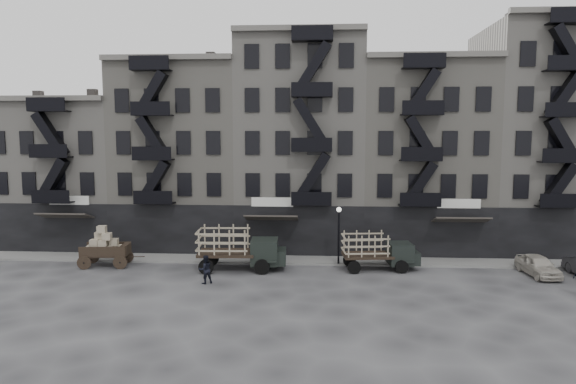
# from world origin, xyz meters

# --- Properties ---
(ground) EXTENTS (140.00, 140.00, 0.00)m
(ground) POSITION_xyz_m (0.00, 0.00, 0.00)
(ground) COLOR #38383A
(ground) RESTS_ON ground
(sidewalk) EXTENTS (55.00, 2.50, 0.15)m
(sidewalk) POSITION_xyz_m (0.00, 3.75, 0.07)
(sidewalk) COLOR slate
(sidewalk) RESTS_ON ground
(building_west) EXTENTS (10.00, 11.35, 13.20)m
(building_west) POSITION_xyz_m (-20.00, 9.83, 6.00)
(building_west) COLOR gray
(building_west) RESTS_ON ground
(building_midwest) EXTENTS (10.00, 11.35, 16.20)m
(building_midwest) POSITION_xyz_m (-10.00, 9.83, 7.50)
(building_midwest) COLOR gray
(building_midwest) RESTS_ON ground
(building_center) EXTENTS (10.00, 11.35, 18.20)m
(building_center) POSITION_xyz_m (-0.00, 9.82, 8.50)
(building_center) COLOR gray
(building_center) RESTS_ON ground
(building_mideast) EXTENTS (10.00, 11.35, 16.20)m
(building_mideast) POSITION_xyz_m (10.00, 9.83, 7.50)
(building_mideast) COLOR gray
(building_mideast) RESTS_ON ground
(building_east) EXTENTS (10.00, 11.35, 19.20)m
(building_east) POSITION_xyz_m (20.00, 9.82, 9.00)
(building_east) COLOR gray
(building_east) RESTS_ON ground
(lamp_post) EXTENTS (0.36, 0.36, 4.28)m
(lamp_post) POSITION_xyz_m (3.00, 2.60, 2.78)
(lamp_post) COLOR black
(lamp_post) RESTS_ON ground
(wagon) EXTENTS (3.66, 2.24, 2.94)m
(wagon) POSITION_xyz_m (-13.81, 1.41, 1.68)
(wagon) COLOR black
(wagon) RESTS_ON ground
(stake_truck_west) EXTENTS (6.18, 2.79, 3.04)m
(stake_truck_west) POSITION_xyz_m (-3.99, 1.00, 1.74)
(stake_truck_west) COLOR black
(stake_truck_west) RESTS_ON ground
(stake_truck_east) EXTENTS (5.44, 2.65, 2.64)m
(stake_truck_east) POSITION_xyz_m (5.72, 1.64, 1.51)
(stake_truck_east) COLOR black
(stake_truck_east) RESTS_ON ground
(car_east) EXTENTS (2.01, 4.22, 1.39)m
(car_east) POSITION_xyz_m (16.32, 0.86, 0.70)
(car_east) COLOR #B3ACA0
(car_east) RESTS_ON ground
(pedestrian_mid) EXTENTS (1.12, 1.06, 1.83)m
(pedestrian_mid) POSITION_xyz_m (-5.61, -2.38, 0.92)
(pedestrian_mid) COLOR black
(pedestrian_mid) RESTS_ON ground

